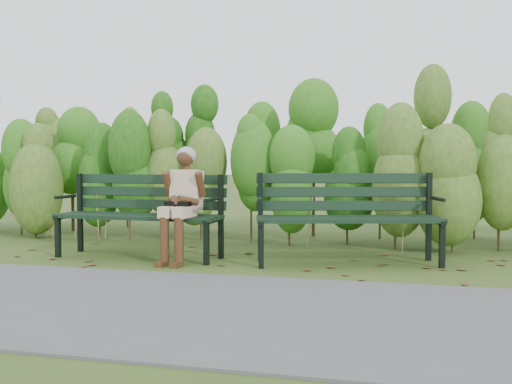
# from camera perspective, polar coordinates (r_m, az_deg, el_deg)

# --- Properties ---
(ground) EXTENTS (80.00, 80.00, 0.00)m
(ground) POSITION_cam_1_polar(r_m,az_deg,el_deg) (6.72, -0.74, -6.55)
(ground) COLOR #35491B
(footpath) EXTENTS (60.00, 2.50, 0.01)m
(footpath) POSITION_cam_1_polar(r_m,az_deg,el_deg) (4.67, -7.85, -10.78)
(footpath) COLOR #474749
(footpath) RESTS_ON ground
(hedge_band) EXTENTS (11.04, 1.67, 2.42)m
(hedge_band) POSITION_cam_1_polar(r_m,az_deg,el_deg) (8.44, 2.53, 3.97)
(hedge_band) COLOR #47381E
(hedge_band) RESTS_ON ground
(leaf_litter) EXTENTS (5.83, 2.25, 0.01)m
(leaf_litter) POSITION_cam_1_polar(r_m,az_deg,el_deg) (6.54, -1.74, -6.79)
(leaf_litter) COLOR brown
(leaf_litter) RESTS_ON ground
(bench_left) EXTENTS (1.94, 0.70, 0.96)m
(bench_left) POSITION_cam_1_polar(r_m,az_deg,el_deg) (7.07, -10.73, -1.52)
(bench_left) COLOR black
(bench_left) RESTS_ON ground
(bench_right) EXTENTS (2.06, 1.12, 0.98)m
(bench_right) POSITION_cam_1_polar(r_m,az_deg,el_deg) (6.59, 8.64, -1.70)
(bench_right) COLOR black
(bench_right) RESTS_ON ground
(seated_woman) EXTENTS (0.48, 0.70, 1.27)m
(seated_woman) POSITION_cam_1_polar(r_m,az_deg,el_deg) (6.63, -7.06, -0.32)
(seated_woman) COLOR beige
(seated_woman) RESTS_ON ground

